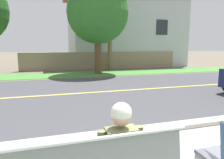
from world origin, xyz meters
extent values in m
plane|color=#665B4C|center=(0.00, 8.00, 0.00)|extent=(140.00, 140.00, 0.00)
cube|color=#ADA89E|center=(0.00, 2.35, 0.06)|extent=(44.00, 0.30, 0.11)
cube|color=#424247|center=(0.00, 6.50, 0.00)|extent=(52.00, 8.00, 0.01)
cube|color=#E0CC4C|center=(0.00, 6.50, 0.01)|extent=(48.00, 0.14, 0.01)
cube|color=#478438|center=(0.00, 12.25, 0.01)|extent=(48.00, 2.80, 0.02)
cylinder|color=silver|center=(-1.18, 0.29, 0.99)|extent=(1.85, 0.04, 0.04)
cylinder|color=#47382D|center=(-0.78, 0.69, 0.51)|extent=(0.15, 0.42, 0.15)
cube|color=#6B7047|center=(-0.87, 0.50, 0.71)|extent=(0.34, 0.20, 0.52)
cylinder|color=#6B7047|center=(-1.09, 0.52, 0.73)|extent=(0.09, 0.09, 0.46)
cylinder|color=#6B7047|center=(-0.66, 0.52, 0.73)|extent=(0.09, 0.09, 0.46)
sphere|color=tan|center=(-0.87, 0.51, 1.10)|extent=(0.21, 0.21, 0.21)
sphere|color=beige|center=(-0.87, 0.51, 1.14)|extent=(0.22, 0.22, 0.22)
cylinder|color=brown|center=(1.58, 12.13, 1.26)|extent=(0.47, 0.47, 2.52)
sphere|color=#2D6B28|center=(1.58, 12.13, 4.04)|extent=(4.04, 4.04, 4.04)
cylinder|color=brown|center=(2.99, 14.13, 3.80)|extent=(0.32, 0.32, 7.59)
cube|color=gray|center=(2.70, 15.07, 0.70)|extent=(13.00, 0.36, 1.40)
cube|color=#B7BCC1|center=(5.70, 18.27, 3.21)|extent=(10.51, 6.40, 6.43)
cube|color=#232833|center=(3.33, 15.04, 3.54)|extent=(1.10, 0.06, 1.30)
cube|color=#232833|center=(8.06, 15.04, 3.54)|extent=(1.10, 0.06, 1.30)
camera|label=1|loc=(-1.57, -1.44, 1.82)|focal=32.87mm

